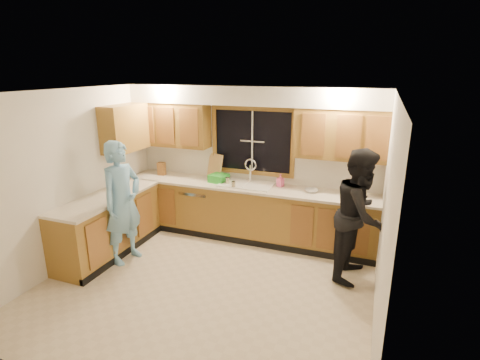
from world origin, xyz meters
name	(u,v)px	position (x,y,z in m)	size (l,w,h in m)	color
floor	(206,285)	(0.00, 0.00, 0.00)	(4.20, 4.20, 0.00)	beige
ceiling	(200,92)	(0.00, 0.00, 2.50)	(4.20, 4.20, 0.00)	silver
wall_back	(252,162)	(0.00, 1.90, 1.25)	(4.20, 4.20, 0.00)	white
wall_left	(69,179)	(-2.10, 0.00, 1.25)	(3.80, 3.80, 0.00)	white
wall_right	(385,219)	(2.10, 0.00, 1.25)	(3.80, 3.80, 0.00)	white
base_cabinets_back	(246,213)	(0.00, 1.60, 0.44)	(4.20, 0.60, 0.88)	olive
base_cabinets_left	(109,225)	(-1.80, 0.35, 0.44)	(0.60, 1.90, 0.88)	olive
countertop_back	(246,187)	(0.00, 1.58, 0.90)	(4.20, 0.63, 0.04)	beige
countertop_left	(107,197)	(-1.79, 0.35, 0.90)	(0.63, 1.90, 0.04)	beige
upper_cabinets_left	(172,125)	(-1.43, 1.73, 1.83)	(1.35, 0.33, 0.75)	olive
upper_cabinets_right	(341,134)	(1.43, 1.73, 1.83)	(1.35, 0.33, 0.75)	olive
upper_cabinets_return	(125,128)	(-1.94, 1.12, 1.83)	(0.33, 0.90, 0.75)	olive
soffit	(250,96)	(0.00, 1.72, 2.35)	(4.20, 0.35, 0.30)	silver
window_frame	(252,141)	(0.00, 1.89, 1.60)	(1.44, 0.03, 1.14)	black
sink	(246,188)	(0.00, 1.60, 0.86)	(0.86, 0.52, 0.57)	white
dishwasher	(200,208)	(-0.85, 1.59, 0.41)	(0.60, 0.56, 0.82)	white
stove	(82,240)	(-1.80, -0.22, 0.45)	(0.58, 0.75, 0.90)	white
man	(123,203)	(-1.41, 0.24, 0.90)	(0.66, 0.43, 1.81)	#78B5E2
woman	(360,215)	(1.83, 0.96, 0.90)	(0.87, 0.68, 1.79)	black
knife_block	(162,169)	(-1.63, 1.65, 1.03)	(0.13, 0.10, 0.23)	brown
cutting_board	(215,166)	(-0.66, 1.82, 1.13)	(0.32, 0.02, 0.43)	tan
dish_crate	(219,178)	(-0.50, 1.61, 0.99)	(0.28, 0.26, 0.13)	green
soap_bottle	(280,180)	(0.53, 1.73, 1.02)	(0.09, 0.10, 0.21)	#E35691
bowl	(311,191)	(1.06, 1.62, 0.94)	(0.20, 0.20, 0.05)	silver
can_left	(227,181)	(-0.30, 1.52, 0.98)	(0.07, 0.07, 0.13)	#B5AB8B
can_right	(233,185)	(-0.14, 1.38, 0.98)	(0.06, 0.06, 0.12)	#B5AB8B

